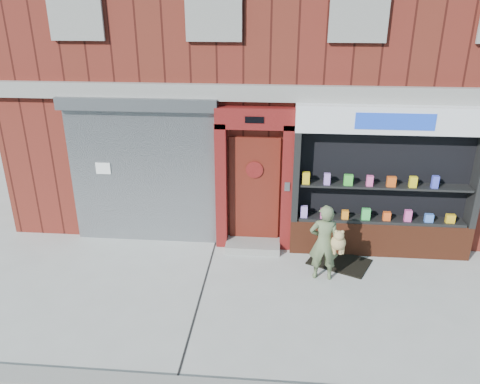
# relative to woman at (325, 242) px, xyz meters

# --- Properties ---
(ground) EXTENTS (80.00, 80.00, 0.00)m
(ground) POSITION_rel_woman_xyz_m (-0.60, -0.76, -0.73)
(ground) COLOR #9E9E99
(ground) RESTS_ON ground
(building) EXTENTS (12.00, 8.16, 8.00)m
(building) POSITION_rel_woman_xyz_m (-0.60, 5.24, 3.27)
(building) COLOR #5E1C15
(building) RESTS_ON ground
(shutter_bay) EXTENTS (3.10, 0.30, 3.04)m
(shutter_bay) POSITION_rel_woman_xyz_m (-3.60, 1.17, 0.99)
(shutter_bay) COLOR gray
(shutter_bay) RESTS_ON ground
(red_door_bay) EXTENTS (1.52, 0.58, 2.90)m
(red_door_bay) POSITION_rel_woman_xyz_m (-1.35, 1.10, 0.73)
(red_door_bay) COLOR #550F0E
(red_door_bay) RESTS_ON ground
(pharmacy_bay) EXTENTS (3.50, 0.41, 3.00)m
(pharmacy_bay) POSITION_rel_woman_xyz_m (1.15, 1.06, 0.64)
(pharmacy_bay) COLOR #622917
(pharmacy_bay) RESTS_ON ground
(woman) EXTENTS (0.65, 0.35, 1.45)m
(woman) POSITION_rel_woman_xyz_m (0.00, 0.00, 0.00)
(woman) COLOR #576743
(woman) RESTS_ON ground
(doormat) EXTENTS (1.32, 1.16, 0.03)m
(doormat) POSITION_rel_woman_xyz_m (0.36, 0.56, -0.72)
(doormat) COLOR black
(doormat) RESTS_ON ground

